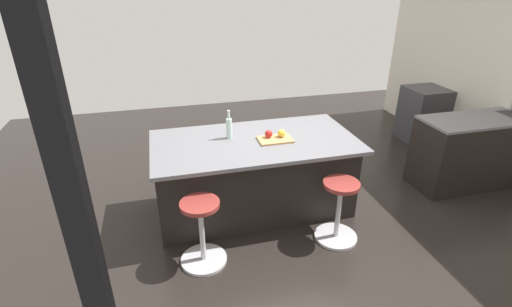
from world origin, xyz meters
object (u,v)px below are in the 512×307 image
Objects in this scene: oven_range at (423,114)px; water_bottle at (229,127)px; cutting_board at (275,139)px; stool_by_window at (338,213)px; apple_yellow at (281,133)px; stool_middle at (202,234)px; kitchen_island at (254,174)px; apple_red at (269,134)px.

water_bottle reaches higher than oven_range.
water_bottle is at bearing -22.15° from cutting_board.
oven_range is at bearing -155.00° from cutting_board.
stool_by_window is 1.00m from cutting_board.
cutting_board reaches higher than stool_by_window.
oven_range is 10.40× the size of apple_yellow.
stool_middle is at bearing 62.32° from water_bottle.
water_bottle reaches higher than cutting_board.
cutting_board is (-0.90, -0.65, 0.59)m from stool_middle.
kitchen_island is (3.17, 1.28, 0.01)m from oven_range.
apple_red reaches higher than kitchen_island.
stool_middle is at bearing 35.84° from cutting_board.
stool_by_window is 7.94× the size of apple_yellow.
water_bottle is (0.46, -0.19, 0.11)m from cutting_board.
water_bottle is (0.25, -0.08, 0.56)m from kitchen_island.
cutting_board is 4.29× the size of apple_yellow.
oven_range is at bearing -160.76° from water_bottle.
oven_range is 2.42× the size of cutting_board.
water_bottle reaches higher than stool_middle.
apple_yellow is (-0.08, -0.03, 0.05)m from cutting_board.
apple_red is 0.43m from water_bottle.
apple_yellow is at bearing -159.37° from cutting_board.
kitchen_island is 6.06× the size of cutting_board.
stool_by_window is (-0.69, 0.75, -0.14)m from kitchen_island.
apple_red reaches higher than oven_range.
water_bottle is at bearing -16.26° from apple_yellow.
water_bottle reaches higher than apple_red.
water_bottle is at bearing -41.65° from stool_by_window.
water_bottle is at bearing -18.39° from kitchen_island.
kitchen_island reaches higher than oven_range.
oven_range is 3.34m from apple_red.
apple_yellow reaches higher than apple_red.
water_bottle reaches higher than apple_yellow.
kitchen_island is 0.51m from cutting_board.
apple_red is (0.54, -0.70, 0.64)m from stool_by_window.
apple_yellow is 0.27× the size of water_bottle.
water_bottle is (0.40, -0.14, 0.06)m from apple_red.
apple_red is at bearing -52.35° from stool_by_window.
stool_middle is at bearing 39.67° from apple_red.
kitchen_island is at bearing 161.61° from water_bottle.
oven_range is 3.42m from kitchen_island.
stool_by_window is at bearing 126.50° from cutting_board.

